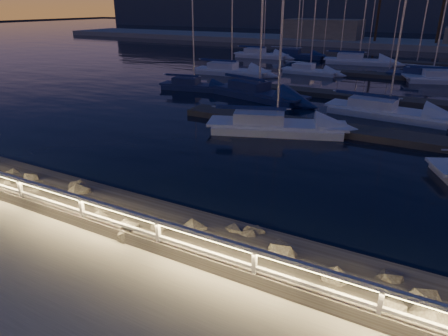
{
  "coord_description": "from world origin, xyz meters",
  "views": [
    {
      "loc": [
        4.32,
        -7.66,
        6.63
      ],
      "look_at": [
        -2.05,
        4.0,
        1.15
      ],
      "focal_mm": 32.0,
      "sensor_mm": 36.0,
      "label": 1
    }
  ],
  "objects": [
    {
      "name": "far_shore",
      "position": [
        -0.12,
        74.05,
        0.29
      ],
      "size": [
        160.0,
        14.0,
        5.2
      ],
      "color": "#A9A499",
      "rests_on": "ground"
    },
    {
      "name": "sailboat_a",
      "position": [
        -15.6,
        22.88,
        -0.19
      ],
      "size": [
        6.52,
        2.93,
        10.8
      ],
      "rotation": [
        0.0,
        0.0,
        0.17
      ],
      "color": "navy",
      "rests_on": "ground"
    },
    {
      "name": "sailboat_g",
      "position": [
        1.13,
        21.34,
        -0.16
      ],
      "size": [
        8.55,
        3.36,
        14.14
      ],
      "rotation": [
        0.0,
        0.0,
        -0.1
      ],
      "color": "white",
      "rests_on": "ground"
    },
    {
      "name": "sailboat_f",
      "position": [
        -9.05,
        22.53,
        -0.13
      ],
      "size": [
        8.96,
        4.8,
        14.72
      ],
      "rotation": [
        0.0,
        0.0,
        -0.28
      ],
      "color": "navy",
      "rests_on": "ground"
    },
    {
      "name": "sailboat_n",
      "position": [
        -5.99,
        47.11,
        -0.12
      ],
      "size": [
        8.98,
        3.67,
        14.87
      ],
      "rotation": [
        0.0,
        0.0,
        0.12
      ],
      "color": "white",
      "rests_on": "ground"
    },
    {
      "name": "guard_rail",
      "position": [
        -0.07,
        -0.0,
        0.77
      ],
      "size": [
        44.11,
        0.12,
        1.06
      ],
      "color": "silver",
      "rests_on": "ground"
    },
    {
      "name": "harbor_water",
      "position": [
        0.0,
        31.22,
        -0.97
      ],
      "size": [
        400.0,
        440.0,
        0.6
      ],
      "color": "black",
      "rests_on": "ground"
    },
    {
      "name": "riprap",
      "position": [
        1.76,
        1.28,
        -0.17
      ],
      "size": [
        36.84,
        3.04,
        1.33
      ],
      "color": "slate",
      "rests_on": "ground"
    },
    {
      "name": "sailboat_k",
      "position": [
        2.98,
        38.69,
        -0.15
      ],
      "size": [
        8.81,
        3.49,
        14.56
      ],
      "rotation": [
        0.0,
        0.0,
        -0.11
      ],
      "color": "navy",
      "rests_on": "ground"
    },
    {
      "name": "sailboat_m",
      "position": [
        -15.09,
        49.11,
        -0.13
      ],
      "size": [
        8.04,
        3.23,
        13.41
      ],
      "rotation": [
        0.0,
        0.0,
        0.12
      ],
      "color": "navy",
      "rests_on": "ground"
    },
    {
      "name": "floating_docks",
      "position": [
        0.0,
        32.5,
        -0.4
      ],
      "size": [
        22.0,
        36.0,
        0.4
      ],
      "color": "#514B43",
      "rests_on": "ground"
    },
    {
      "name": "sailboat_b",
      "position": [
        -4.27,
        14.24,
        -0.14
      ],
      "size": [
        8.54,
        5.0,
        14.09
      ],
      "rotation": [
        0.0,
        0.0,
        0.35
      ],
      "color": "white",
      "rests_on": "ground"
    },
    {
      "name": "sailboat_e",
      "position": [
        -9.03,
        36.42,
        -0.19
      ],
      "size": [
        6.41,
        2.29,
        10.79
      ],
      "rotation": [
        0.0,
        0.0,
        -0.06
      ],
      "color": "white",
      "rests_on": "ground"
    },
    {
      "name": "ground",
      "position": [
        0.0,
        0.0,
        0.0
      ],
      "size": [
        400.0,
        400.0,
        0.0
      ],
      "primitive_type": "plane",
      "color": "#A9A499",
      "rests_on": "ground"
    },
    {
      "name": "sailboat_i",
      "position": [
        -19.73,
        47.2,
        -0.13
      ],
      "size": [
        7.94,
        2.64,
        13.44
      ],
      "rotation": [
        0.0,
        0.0,
        0.03
      ],
      "color": "white",
      "rests_on": "ground"
    },
    {
      "name": "distant_hills",
      "position": [
        -22.13,
        133.69,
        4.74
      ],
      "size": [
        230.0,
        37.5,
        18.0
      ],
      "color": "#353F52",
      "rests_on": "ground"
    },
    {
      "name": "sailboat_j",
      "position": [
        -16.56,
        31.9,
        -0.14
      ],
      "size": [
        8.57,
        3.19,
        14.3
      ],
      "rotation": [
        0.0,
        0.0,
        0.08
      ],
      "color": "white",
      "rests_on": "ground"
    }
  ]
}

